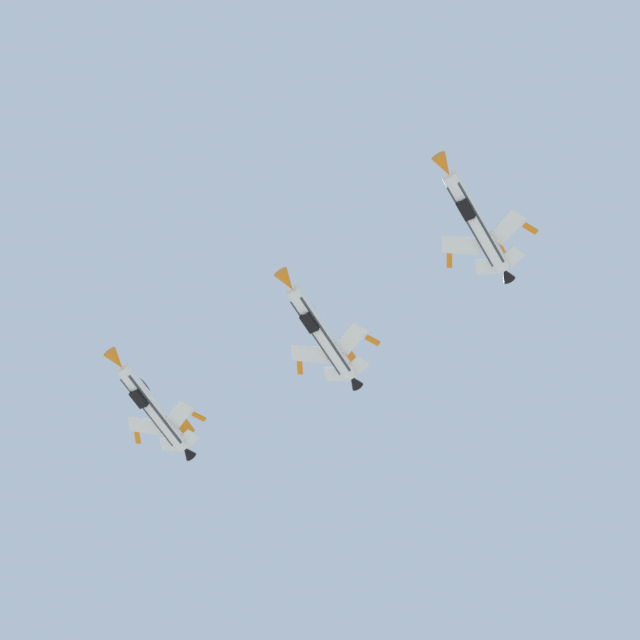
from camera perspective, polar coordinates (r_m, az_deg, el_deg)
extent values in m
cylinder|color=white|center=(110.66, 8.45, 5.22)|extent=(3.01, 12.11, 1.70)
cube|color=#383D47|center=(110.26, 8.41, 5.10)|extent=(2.60, 10.18, 0.80)
cone|color=orange|center=(108.22, 6.70, 8.28)|extent=(1.82, 2.56, 1.56)
cone|color=black|center=(113.34, 10.01, 2.46)|extent=(1.53, 1.74, 1.36)
ellipsoid|color=#192333|center=(110.27, 7.86, 6.48)|extent=(1.72, 3.33, 1.37)
cube|color=black|center=(109.17, 7.87, 5.94)|extent=(1.53, 2.33, 1.12)
cube|color=white|center=(110.43, 10.05, 4.95)|extent=(4.49, 3.27, 1.41)
cube|color=orange|center=(110.27, 11.28, 4.86)|extent=(1.15, 1.71, 0.39)
cube|color=white|center=(112.09, 7.67, 4.02)|extent=(4.44, 3.87, 1.41)
cube|color=orange|center=(113.25, 7.00, 3.20)|extent=(1.40, 1.66, 0.39)
cube|color=white|center=(112.18, 10.33, 3.38)|extent=(2.53, 2.22, 0.79)
cube|color=white|center=(113.14, 8.95, 2.86)|extent=(2.70, 2.52, 0.79)
cube|color=orange|center=(114.09, 9.67, 3.70)|extent=(1.23, 2.69, 2.55)
cylinder|color=white|center=(112.22, 0.11, -0.74)|extent=(3.01, 12.11, 1.70)
cube|color=#383D47|center=(111.85, 0.06, -0.87)|extent=(2.60, 10.18, 0.79)
cone|color=orange|center=(109.69, -1.82, 2.13)|extent=(1.82, 2.56, 1.56)
cone|color=black|center=(114.96, 1.85, -3.32)|extent=(1.53, 1.74, 1.36)
ellipsoid|color=#192333|center=(111.75, -0.51, 0.48)|extent=(1.71, 3.33, 1.37)
cube|color=black|center=(110.76, -0.56, -0.11)|extent=(1.53, 2.33, 1.12)
cube|color=white|center=(111.61, 1.66, -1.01)|extent=(4.50, 3.27, 1.38)
cube|color=orange|center=(111.14, 2.85, -1.11)|extent=(1.15, 1.71, 0.39)
cube|color=white|center=(114.07, -0.53, -1.84)|extent=(4.44, 3.87, 1.38)
cube|color=orange|center=(115.54, -1.09, -2.58)|extent=(1.40, 1.66, 0.39)
cube|color=white|center=(113.56, 2.08, -2.46)|extent=(2.53, 2.22, 0.78)
cube|color=white|center=(114.98, 0.80, -2.93)|extent=(2.70, 2.52, 0.78)
cube|color=orange|center=(115.55, 1.56, -2.06)|extent=(1.21, 2.69, 2.55)
cylinder|color=white|center=(120.05, -8.97, -4.72)|extent=(3.01, 12.11, 1.70)
cube|color=#383D47|center=(119.73, -9.06, -4.85)|extent=(2.60, 10.18, 0.85)
cone|color=orange|center=(117.75, -10.95, -2.12)|extent=(1.82, 2.56, 1.56)
cone|color=black|center=(122.56, -7.16, -7.07)|extent=(1.53, 1.74, 1.36)
ellipsoid|color=#192333|center=(119.59, -9.57, -3.58)|extent=(1.74, 3.33, 1.40)
cube|color=black|center=(118.77, -9.72, -4.18)|extent=(1.55, 2.33, 1.15)
cube|color=white|center=(118.93, -7.61, -5.05)|extent=(4.45, 3.26, 1.57)
cube|color=orange|center=(118.03, -6.55, -5.20)|extent=(1.15, 1.71, 0.41)
cube|color=white|center=(122.30, -9.41, -5.64)|extent=(4.40, 3.84, 1.57)
cube|color=orange|center=(124.09, -9.81, -6.25)|extent=(1.40, 1.66, 0.41)
cube|color=white|center=(120.95, -7.07, -6.34)|extent=(2.51, 2.21, 0.87)
cube|color=white|center=(122.90, -8.13, -6.66)|extent=(2.68, 2.51, 0.87)
cube|color=orange|center=(123.02, -7.36, -5.86)|extent=(1.32, 2.70, 2.52)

